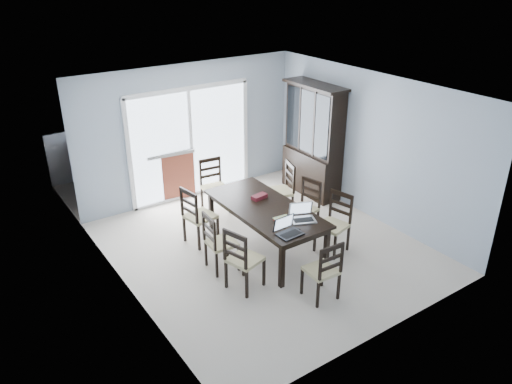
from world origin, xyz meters
TOP-DOWN VIEW (x-y plane):
  - floor at (0.00, 0.00)m, footprint 5.00×5.00m
  - ceiling at (0.00, 0.00)m, footprint 5.00×5.00m
  - back_wall at (0.00, 2.50)m, footprint 4.50×0.02m
  - wall_left at (-2.25, 0.00)m, footprint 0.02×5.00m
  - wall_right at (2.25, 0.00)m, footprint 0.02×5.00m
  - balcony at (0.00, 3.50)m, footprint 4.50×2.00m
  - railing at (0.00, 4.50)m, footprint 4.50×0.06m
  - dining_table at (0.00, 0.00)m, footprint 1.00×2.20m
  - china_hutch at (2.02, 1.25)m, footprint 0.50×1.38m
  - sliding_door at (0.00, 2.48)m, footprint 2.52×0.05m
  - chair_left_near at (-0.94, -0.73)m, footprint 0.54×0.53m
  - chair_left_mid at (-0.96, -0.10)m, footprint 0.44×0.43m
  - chair_left_far at (-0.85, 0.75)m, footprint 0.51×0.50m
  - chair_right_near at (0.93, -0.65)m, footprint 0.52×0.51m
  - chair_right_mid at (0.92, 0.07)m, footprint 0.50×0.49m
  - chair_right_far at (0.96, 0.77)m, footprint 0.57×0.56m
  - chair_end_near at (-0.12, -1.57)m, footprint 0.42×0.43m
  - chair_end_far at (0.02, 1.69)m, footprint 0.47×0.48m
  - laptop_dark at (-0.22, -0.91)m, footprint 0.37×0.26m
  - laptop_silver at (0.20, -0.69)m, footprint 0.43×0.37m
  - book_stack at (-0.06, -0.52)m, footprint 0.27×0.21m
  - cell_phone at (-0.06, -0.85)m, footprint 0.11×0.05m
  - game_box at (0.09, 0.30)m, footprint 0.28×0.17m
  - hot_tub at (-0.83, 3.31)m, footprint 2.05×1.87m

SIDE VIEW (x-z plane):
  - balcony at x=0.00m, z-range -0.10..0.00m
  - floor at x=0.00m, z-range 0.00..0.00m
  - hot_tub at x=-0.83m, z-range 0.00..0.99m
  - railing at x=0.00m, z-range 0.00..1.10m
  - chair_end_near at x=-0.12m, z-range 0.03..1.09m
  - chair_right_mid at x=0.92m, z-range 0.03..1.11m
  - chair_left_mid at x=-0.96m, z-range 0.03..1.12m
  - chair_right_near at x=0.93m, z-range 0.03..1.16m
  - chair_left_near at x=-0.94m, z-range 0.03..1.16m
  - chair_end_far at x=0.02m, z-range 0.03..1.18m
  - chair_left_far at x=-0.85m, z-range 0.03..1.19m
  - chair_right_far at x=0.96m, z-range 0.03..1.20m
  - dining_table at x=0.00m, z-range 0.30..1.05m
  - cell_phone at x=-0.06m, z-range 0.75..0.76m
  - book_stack at x=-0.06m, z-range 0.75..0.79m
  - game_box at x=0.09m, z-range 0.75..0.81m
  - laptop_dark at x=-0.22m, z-range 0.69..0.93m
  - laptop_silver at x=0.20m, z-range 0.69..0.93m
  - china_hutch at x=2.02m, z-range -0.03..2.17m
  - sliding_door at x=0.00m, z-range 0.00..2.18m
  - back_wall at x=0.00m, z-range 0.00..2.60m
  - wall_left at x=-2.25m, z-range 0.00..2.60m
  - wall_right at x=2.25m, z-range 0.00..2.60m
  - ceiling at x=0.00m, z-range 2.60..2.60m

